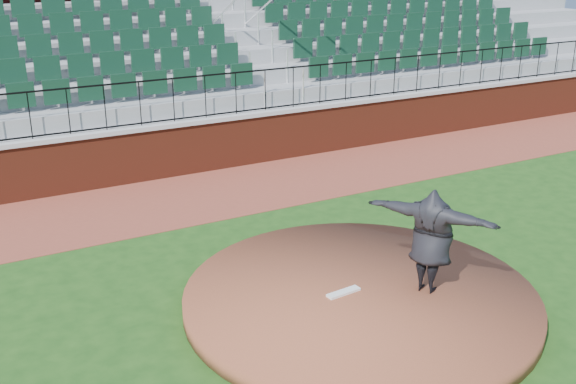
% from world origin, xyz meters
% --- Properties ---
extents(ground, '(90.00, 90.00, 0.00)m').
position_xyz_m(ground, '(0.00, 0.00, 0.00)').
color(ground, '#1C4313').
rests_on(ground, ground).
extents(warning_track, '(34.00, 3.20, 0.01)m').
position_xyz_m(warning_track, '(0.00, 5.40, 0.01)').
color(warning_track, brown).
rests_on(warning_track, ground).
extents(field_wall, '(34.00, 0.35, 1.20)m').
position_xyz_m(field_wall, '(0.00, 7.00, 0.60)').
color(field_wall, maroon).
rests_on(field_wall, ground).
extents(wall_cap, '(34.00, 0.45, 0.10)m').
position_xyz_m(wall_cap, '(0.00, 7.00, 1.25)').
color(wall_cap, '#B7B7B7').
rests_on(wall_cap, field_wall).
extents(wall_railing, '(34.00, 0.05, 1.00)m').
position_xyz_m(wall_railing, '(0.00, 7.00, 1.80)').
color(wall_railing, black).
rests_on(wall_railing, wall_cap).
extents(seating_stands, '(34.00, 5.10, 4.60)m').
position_xyz_m(seating_stands, '(0.00, 9.72, 2.30)').
color(seating_stands, gray).
rests_on(seating_stands, ground).
extents(concourse_wall, '(34.00, 0.50, 5.50)m').
position_xyz_m(concourse_wall, '(0.00, 12.52, 2.75)').
color(concourse_wall, maroon).
rests_on(concourse_wall, ground).
extents(pitchers_mound, '(5.34, 5.34, 0.25)m').
position_xyz_m(pitchers_mound, '(0.24, -0.33, 0.12)').
color(pitchers_mound, brown).
rests_on(pitchers_mound, ground).
extents(pitching_rubber, '(0.57, 0.19, 0.04)m').
position_xyz_m(pitching_rubber, '(-0.02, -0.27, 0.27)').
color(pitching_rubber, white).
rests_on(pitching_rubber, pitchers_mound).
extents(pitcher, '(1.46, 2.00, 1.62)m').
position_xyz_m(pitcher, '(1.16, -0.78, 1.06)').
color(pitcher, black).
rests_on(pitcher, pitchers_mound).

